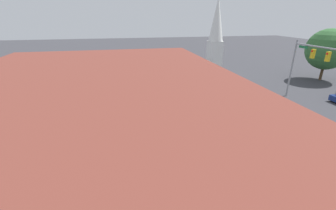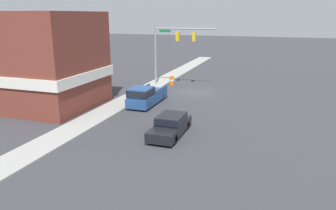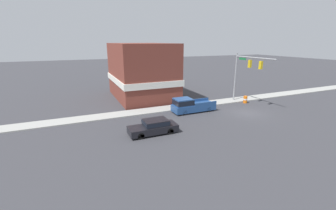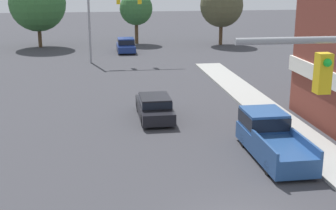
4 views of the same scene
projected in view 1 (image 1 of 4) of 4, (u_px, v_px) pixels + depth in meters
ground_plane at (4, 141)px, 19.87m from camera, size 200.00×200.00×0.00m
far_signal_assembly at (307, 59)px, 27.10m from camera, size 7.49×0.49×7.55m
car_lead at (151, 114)px, 23.51m from camera, size 1.89×4.89×1.43m
pickup_truck_parked at (76, 143)px, 17.81m from camera, size 2.03×5.70×1.92m
corner_brick_building at (108, 206)px, 7.73m from camera, size 12.94×8.85×8.62m
church_steeple at (216, 35)px, 40.30m from camera, size 2.56×2.56×13.59m
backdrop_tree_left_far at (328, 49)px, 37.00m from camera, size 6.64×6.64×8.53m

